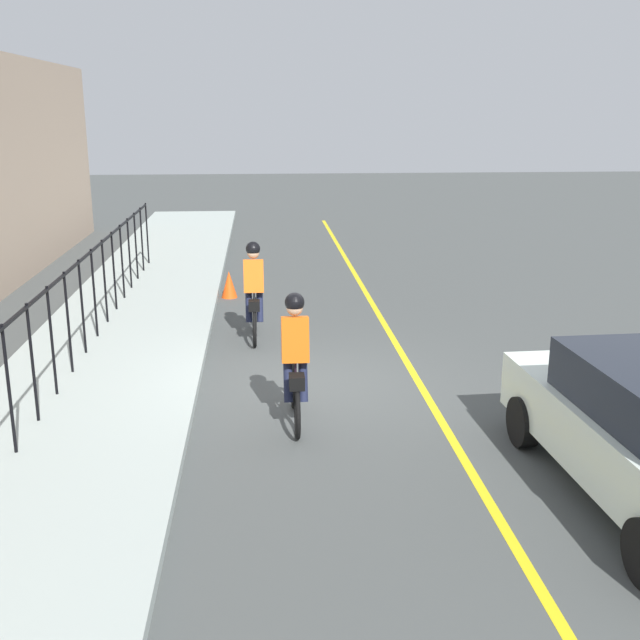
{
  "coord_description": "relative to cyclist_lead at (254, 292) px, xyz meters",
  "views": [
    {
      "loc": [
        -11.12,
        0.82,
        4.13
      ],
      "look_at": [
        0.17,
        -0.07,
        1.0
      ],
      "focal_mm": 43.04,
      "sensor_mm": 36.0,
      "label": 1
    }
  ],
  "objects": [
    {
      "name": "cyclist_lead",
      "position": [
        0.0,
        0.0,
        0.0
      ],
      "size": [
        1.71,
        0.36,
        1.83
      ],
      "rotation": [
        0.0,
        0.0,
        0.0
      ],
      "color": "black",
      "rests_on": "ground"
    },
    {
      "name": "ground_plane",
      "position": [
        -2.53,
        -0.96,
        -0.91
      ],
      "size": [
        80.0,
        80.0,
        0.0
      ],
      "primitive_type": "plane",
      "color": "#464948"
    },
    {
      "name": "lane_line_centre",
      "position": [
        -2.53,
        -2.56,
        -0.91
      ],
      "size": [
        36.0,
        0.12,
        0.01
      ],
      "primitive_type": "cube",
      "color": "yellow",
      "rests_on": "ground"
    },
    {
      "name": "sidewalk",
      "position": [
        -2.53,
        2.44,
        -0.84
      ],
      "size": [
        40.0,
        3.2,
        0.15
      ],
      "primitive_type": "cube",
      "color": "#A2AEA8",
      "rests_on": "ground"
    },
    {
      "name": "cyclist_follow",
      "position": [
        -4.01,
        -0.56,
        0.0
      ],
      "size": [
        1.71,
        0.36,
        1.83
      ],
      "rotation": [
        0.0,
        0.0,
        0.0
      ],
      "color": "black",
      "rests_on": "ground"
    },
    {
      "name": "iron_fence",
      "position": [
        -1.53,
        2.84,
        0.31
      ],
      "size": [
        16.62,
        0.04,
        1.6
      ],
      "color": "black",
      "rests_on": "sidewalk"
    },
    {
      "name": "traffic_cone_near",
      "position": [
        3.33,
        0.59,
        -0.61
      ],
      "size": [
        0.36,
        0.36,
        0.61
      ],
      "primitive_type": "cone",
      "color": "#F74D12",
      "rests_on": "ground"
    }
  ]
}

